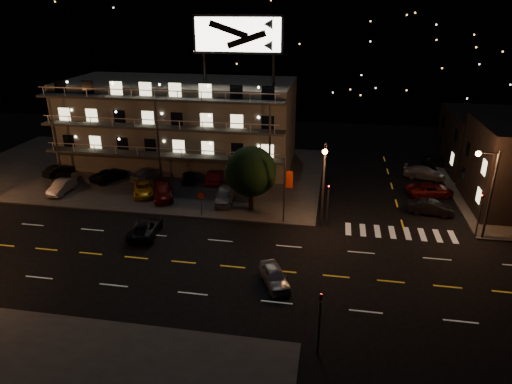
% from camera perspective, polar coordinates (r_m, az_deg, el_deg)
% --- Properties ---
extents(ground, '(140.00, 140.00, 0.00)m').
position_cam_1_polar(ground, '(36.61, -6.03, -8.99)').
color(ground, black).
rests_on(ground, ground).
extents(curb_nw, '(44.00, 24.00, 0.15)m').
position_cam_1_polar(curb_nw, '(58.21, -14.08, 2.66)').
color(curb_nw, '#353533').
rests_on(curb_nw, ground).
extents(motel, '(28.00, 13.80, 18.10)m').
position_cam_1_polar(motel, '(58.74, -9.40, 8.58)').
color(motel, gray).
rests_on(motel, ground).
extents(side_bldg_back, '(14.06, 12.00, 7.00)m').
position_cam_1_polar(side_bldg_back, '(63.55, 28.88, 5.41)').
color(side_bldg_back, black).
rests_on(side_bldg_back, ground).
extents(hill_backdrop, '(120.00, 25.00, 24.00)m').
position_cam_1_polar(hill_backdrop, '(100.20, 1.31, 18.00)').
color(hill_backdrop, black).
rests_on(hill_backdrop, ground).
extents(streetlight_nc, '(0.44, 1.92, 8.00)m').
position_cam_1_polar(streetlight_nc, '(40.42, 8.45, 1.80)').
color(streetlight_nc, '#2D2D30').
rests_on(streetlight_nc, ground).
extents(streetlight_ne, '(1.92, 0.44, 8.00)m').
position_cam_1_polar(streetlight_ne, '(42.80, 27.01, 0.70)').
color(streetlight_ne, '#2D2D30').
rests_on(streetlight_ne, ground).
extents(signal_nw, '(0.20, 0.27, 4.60)m').
position_cam_1_polar(signal_nw, '(41.82, 8.98, -1.05)').
color(signal_nw, '#2D2D30').
rests_on(signal_nw, ground).
extents(signal_sw, '(0.20, 0.27, 4.60)m').
position_cam_1_polar(signal_sw, '(27.00, 7.95, -15.23)').
color(signal_sw, '#2D2D30').
rests_on(signal_sw, ground).
extents(signal_ne, '(0.27, 0.20, 4.60)m').
position_cam_1_polar(signal_ne, '(43.77, 26.23, -2.11)').
color(signal_ne, '#2D2D30').
rests_on(signal_ne, ground).
extents(banner_north, '(0.83, 0.16, 6.40)m').
position_cam_1_polar(banner_north, '(41.60, 3.66, 0.34)').
color(banner_north, '#2D2D30').
rests_on(banner_north, ground).
extents(stop_sign, '(0.91, 0.11, 2.61)m').
position_cam_1_polar(stop_sign, '(43.93, -6.90, -0.98)').
color(stop_sign, '#2D2D30').
rests_on(stop_sign, ground).
extents(tree, '(5.11, 4.92, 6.44)m').
position_cam_1_polar(tree, '(44.03, -0.70, 2.41)').
color(tree, black).
rests_on(tree, curb_nw).
extents(lot_car_0, '(3.18, 4.58, 1.45)m').
position_cam_1_polar(lot_car_0, '(55.18, -23.16, 1.29)').
color(lot_car_0, black).
rests_on(lot_car_0, curb_nw).
extents(lot_car_1, '(1.59, 4.19, 1.36)m').
position_cam_1_polar(lot_car_1, '(53.52, -23.15, 0.63)').
color(lot_car_1, gray).
rests_on(lot_car_1, curb_nw).
extents(lot_car_2, '(3.64, 4.92, 1.24)m').
position_cam_1_polar(lot_car_2, '(50.30, -13.86, 0.42)').
color(lot_car_2, gold).
rests_on(lot_car_2, curb_nw).
extents(lot_car_3, '(3.72, 5.28, 1.42)m').
position_cam_1_polar(lot_car_3, '(48.81, -11.56, 0.06)').
color(lot_car_3, '#630F0E').
rests_on(lot_car_3, curb_nw).
extents(lot_car_4, '(2.41, 4.72, 1.54)m').
position_cam_1_polar(lot_car_4, '(46.78, -3.97, -0.44)').
color(lot_car_4, gray).
rests_on(lot_car_4, curb_nw).
extents(lot_car_5, '(2.39, 4.00, 1.24)m').
position_cam_1_polar(lot_car_5, '(59.24, -23.43, 2.51)').
color(lot_car_5, black).
rests_on(lot_car_5, curb_nw).
extents(lot_car_6, '(3.78, 5.06, 1.28)m').
position_cam_1_polar(lot_car_6, '(55.51, -17.85, 2.07)').
color(lot_car_6, black).
rests_on(lot_car_6, curb_nw).
extents(lot_car_7, '(3.54, 5.16, 1.39)m').
position_cam_1_polar(lot_car_7, '(54.56, -13.33, 2.28)').
color(lot_car_7, gray).
rests_on(lot_car_7, curb_nw).
extents(lot_car_8, '(2.52, 3.97, 1.26)m').
position_cam_1_polar(lot_car_8, '(52.96, -8.42, 1.96)').
color(lot_car_8, black).
rests_on(lot_car_8, curb_nw).
extents(lot_car_9, '(1.62, 4.31, 1.40)m').
position_cam_1_polar(lot_car_9, '(52.45, -5.07, 2.01)').
color(lot_car_9, '#630F0E').
rests_on(lot_car_9, curb_nw).
extents(side_car_0, '(4.47, 1.99, 1.43)m').
position_cam_1_polar(side_car_0, '(47.60, 21.03, -1.81)').
color(side_car_0, black).
rests_on(side_car_0, ground).
extents(side_car_1, '(5.32, 3.34, 1.37)m').
position_cam_1_polar(side_car_1, '(52.21, 20.91, 0.27)').
color(side_car_1, '#630F0E').
rests_on(side_car_1, ground).
extents(side_car_2, '(5.08, 2.87, 1.39)m').
position_cam_1_polar(side_car_2, '(57.35, 20.34, 2.28)').
color(side_car_2, gray).
rests_on(side_car_2, ground).
extents(side_car_3, '(4.50, 3.22, 1.42)m').
position_cam_1_polar(side_car_3, '(62.40, 21.84, 3.64)').
color(side_car_3, black).
rests_on(side_car_3, ground).
extents(road_car_east, '(3.06, 4.24, 1.34)m').
position_cam_1_polar(road_car_east, '(33.78, 2.31, -10.44)').
color(road_car_east, gray).
rests_on(road_car_east, ground).
extents(road_car_west, '(2.85, 5.16, 1.37)m').
position_cam_1_polar(road_car_west, '(41.78, -13.66, -4.31)').
color(road_car_west, black).
rests_on(road_car_west, ground).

